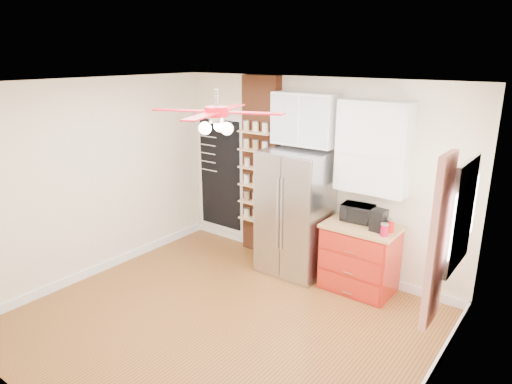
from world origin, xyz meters
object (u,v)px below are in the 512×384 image
Objects in this scene: fridge at (295,213)px; ceiling_fan at (217,112)px; canister_left at (384,230)px; red_cabinet at (360,257)px; pantry_jar_oats at (247,162)px; toaster_oven at (358,213)px; coffee_maker at (379,220)px.

ceiling_fan is (0.05, -1.63, 1.55)m from fridge.
canister_left is (1.33, -0.12, 0.10)m from fridge.
red_cabinet is 2.75m from ceiling_fan.
ceiling_fan is at bearing -60.56° from pantry_jar_oats.
red_cabinet is 0.67× the size of ceiling_fan.
pantry_jar_oats is (-1.92, 0.09, 0.98)m from red_cabinet.
fridge is 0.88m from toaster_oven.
red_cabinet is 2.16m from pantry_jar_oats.
ceiling_fan is 11.60× the size of pantry_jar_oats.
canister_left reaches higher than red_cabinet.
red_cabinet is at bearing 61.29° from ceiling_fan.
ceiling_fan is at bearing -121.99° from coffee_maker.
ceiling_fan reaches higher than coffee_maker.
coffee_maker is at bearing -29.94° from toaster_oven.
pantry_jar_oats is at bearing 119.44° from ceiling_fan.
toaster_oven reaches higher than red_cabinet.
red_cabinet is 6.59× the size of canister_left.
canister_left is at bearing 49.70° from ceiling_fan.
fridge reaches higher than coffee_maker.
coffee_maker is (0.35, -0.15, 0.02)m from toaster_oven.
toaster_oven is at bearing 137.94° from red_cabinet.
fridge is 12.27× the size of canister_left.
toaster_oven is 0.55m from canister_left.
red_cabinet is 2.32× the size of toaster_oven.
coffee_maker reaches higher than toaster_oven.
red_cabinet is 0.63m from coffee_maker.
ceiling_fan is at bearing -120.54° from toaster_oven.
canister_left is at bearing -36.71° from toaster_oven.
toaster_oven is (-0.12, 0.11, 0.56)m from red_cabinet.
pantry_jar_oats is at bearing 179.56° from coffee_maker.
coffee_maker is (0.23, -0.05, 0.58)m from red_cabinet.
coffee_maker is 1.87× the size of canister_left.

